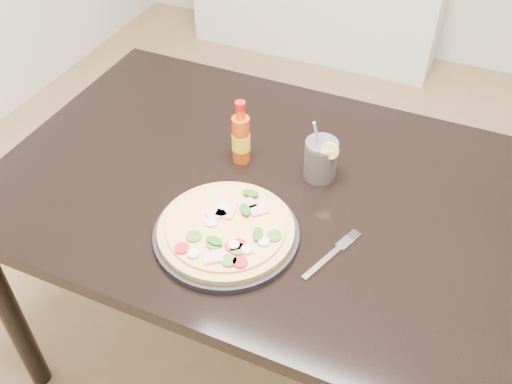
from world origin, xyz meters
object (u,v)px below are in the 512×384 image
at_px(dining_table, 275,210).
at_px(cola_cup, 320,160).
at_px(hot_sauce_bottle, 241,138).
at_px(fork, 333,253).
at_px(pizza, 226,229).
at_px(plate, 226,234).
at_px(media_console, 315,9).

relative_size(dining_table, cola_cup, 8.08).
bearing_deg(hot_sauce_bottle, fork, -33.61).
bearing_deg(dining_table, hot_sauce_bottle, 154.19).
bearing_deg(pizza, cola_cup, 66.96).
height_order(plate, hot_sauce_bottle, hot_sauce_bottle).
relative_size(pizza, cola_cup, 1.77).
relative_size(plate, cola_cup, 1.89).
bearing_deg(media_console, hot_sauce_bottle, -77.08).
relative_size(pizza, hot_sauce_bottle, 1.72).
distance_m(plate, fork, 0.24).
bearing_deg(pizza, fork, 11.89).
height_order(hot_sauce_bottle, cola_cup, hot_sauce_bottle).
distance_m(dining_table, plate, 0.23).
bearing_deg(hot_sauce_bottle, media_console, 102.92).
xyz_separation_m(pizza, media_console, (-0.53, 2.22, -0.53)).
height_order(fork, media_console, fork).
xyz_separation_m(dining_table, media_console, (-0.57, 2.01, -0.42)).
relative_size(pizza, media_console, 0.22).
height_order(hot_sauce_bottle, fork, hot_sauce_bottle).
bearing_deg(pizza, hot_sauce_bottle, 108.00).
relative_size(dining_table, fork, 7.69).
bearing_deg(fork, plate, -148.14).
relative_size(pizza, fork, 1.68).
xyz_separation_m(dining_table, plate, (-0.04, -0.20, 0.09)).
relative_size(hot_sauce_bottle, media_console, 0.13).
bearing_deg(dining_table, pizza, -99.54).
distance_m(dining_table, cola_cup, 0.18).
xyz_separation_m(hot_sauce_bottle, cola_cup, (0.21, 0.02, -0.02)).
bearing_deg(pizza, plate, 134.25).
bearing_deg(cola_cup, fork, -63.93).
bearing_deg(pizza, dining_table, 80.46).
relative_size(plate, pizza, 1.07).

